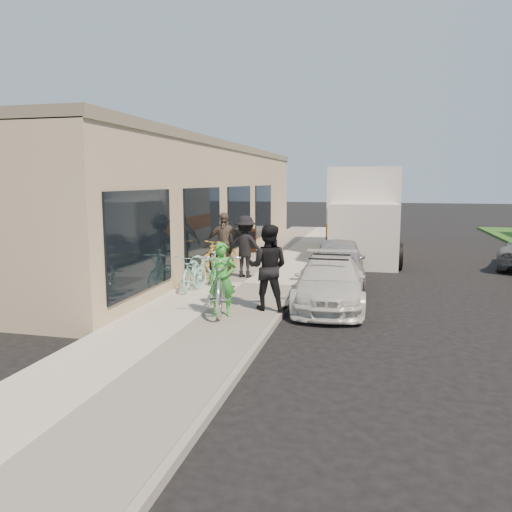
{
  "coord_description": "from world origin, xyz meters",
  "views": [
    {
      "loc": [
        1.48,
        -9.87,
        2.89
      ],
      "look_at": [
        -1.4,
        2.01,
        1.05
      ],
      "focal_mm": 35.0,
      "sensor_mm": 36.0,
      "label": 1
    }
  ],
  "objects_px": {
    "bystander_a": "(245,247)",
    "tandem_bike": "(222,281)",
    "moving_truck": "(362,217)",
    "bystander_b": "(224,244)",
    "sedan_silver": "(338,261)",
    "cruiser_bike_b": "(192,271)",
    "sandwich_board": "(249,241)",
    "cruiser_bike_a": "(210,269)",
    "bike_rack": "(214,264)",
    "sedan_white": "(330,282)",
    "man_standing": "(268,267)",
    "cruiser_bike_c": "(220,257)",
    "woman_rider": "(222,279)"
  },
  "relations": [
    {
      "from": "tandem_bike",
      "to": "woman_rider",
      "type": "xyz_separation_m",
      "value": [
        0.16,
        -0.5,
        0.13
      ]
    },
    {
      "from": "moving_truck",
      "to": "cruiser_bike_b",
      "type": "bearing_deg",
      "value": -118.36
    },
    {
      "from": "bystander_b",
      "to": "moving_truck",
      "type": "bearing_deg",
      "value": 55.56
    },
    {
      "from": "sandwich_board",
      "to": "sedan_silver",
      "type": "distance_m",
      "value": 5.67
    },
    {
      "from": "sandwich_board",
      "to": "bystander_b",
      "type": "relative_size",
      "value": 0.49
    },
    {
      "from": "cruiser_bike_b",
      "to": "cruiser_bike_c",
      "type": "relative_size",
      "value": 0.94
    },
    {
      "from": "cruiser_bike_c",
      "to": "bystander_b",
      "type": "height_order",
      "value": "bystander_b"
    },
    {
      "from": "sedan_white",
      "to": "bystander_a",
      "type": "bearing_deg",
      "value": 137.04
    },
    {
      "from": "cruiser_bike_a",
      "to": "bystander_b",
      "type": "xyz_separation_m",
      "value": [
        -0.09,
        1.52,
        0.48
      ]
    },
    {
      "from": "cruiser_bike_a",
      "to": "bystander_a",
      "type": "bearing_deg",
      "value": 83.25
    },
    {
      "from": "sandwich_board",
      "to": "tandem_bike",
      "type": "xyz_separation_m",
      "value": [
        1.59,
        -8.49,
        0.16
      ]
    },
    {
      "from": "moving_truck",
      "to": "man_standing",
      "type": "xyz_separation_m",
      "value": [
        -1.67,
        -9.78,
        -0.44
      ]
    },
    {
      "from": "moving_truck",
      "to": "man_standing",
      "type": "relative_size",
      "value": 3.81
    },
    {
      "from": "bike_rack",
      "to": "bystander_b",
      "type": "height_order",
      "value": "bystander_b"
    },
    {
      "from": "moving_truck",
      "to": "bystander_b",
      "type": "bearing_deg",
      "value": -122.94
    },
    {
      "from": "sandwich_board",
      "to": "moving_truck",
      "type": "distance_m",
      "value": 4.57
    },
    {
      "from": "woman_rider",
      "to": "cruiser_bike_a",
      "type": "relative_size",
      "value": 1.01
    },
    {
      "from": "sedan_white",
      "to": "cruiser_bike_c",
      "type": "distance_m",
      "value": 4.04
    },
    {
      "from": "sedan_white",
      "to": "bystander_a",
      "type": "height_order",
      "value": "bystander_a"
    },
    {
      "from": "cruiser_bike_c",
      "to": "bystander_a",
      "type": "bearing_deg",
      "value": 15.58
    },
    {
      "from": "bystander_a",
      "to": "sedan_white",
      "type": "bearing_deg",
      "value": 145.35
    },
    {
      "from": "man_standing",
      "to": "cruiser_bike_b",
      "type": "height_order",
      "value": "man_standing"
    },
    {
      "from": "bystander_a",
      "to": "cruiser_bike_b",
      "type": "bearing_deg",
      "value": 67.35
    },
    {
      "from": "moving_truck",
      "to": "tandem_bike",
      "type": "relative_size",
      "value": 2.93
    },
    {
      "from": "bystander_a",
      "to": "bystander_b",
      "type": "bearing_deg",
      "value": -1.46
    },
    {
      "from": "man_standing",
      "to": "cruiser_bike_a",
      "type": "xyz_separation_m",
      "value": [
        -1.98,
        1.96,
        -0.47
      ]
    },
    {
      "from": "sandwich_board",
      "to": "sedan_silver",
      "type": "height_order",
      "value": "sedan_silver"
    },
    {
      "from": "woman_rider",
      "to": "tandem_bike",
      "type": "bearing_deg",
      "value": 87.8
    },
    {
      "from": "cruiser_bike_a",
      "to": "bystander_a",
      "type": "xyz_separation_m",
      "value": [
        0.58,
        1.45,
        0.43
      ]
    },
    {
      "from": "sandwich_board",
      "to": "tandem_bike",
      "type": "distance_m",
      "value": 8.64
    },
    {
      "from": "moving_truck",
      "to": "bystander_b",
      "type": "relative_size",
      "value": 3.78
    },
    {
      "from": "tandem_bike",
      "to": "bike_rack",
      "type": "bearing_deg",
      "value": 97.42
    },
    {
      "from": "tandem_bike",
      "to": "cruiser_bike_a",
      "type": "distance_m",
      "value": 2.44
    },
    {
      "from": "sedan_white",
      "to": "sedan_silver",
      "type": "xyz_separation_m",
      "value": [
        -0.03,
        2.72,
        0.07
      ]
    },
    {
      "from": "sedan_silver",
      "to": "bystander_b",
      "type": "xyz_separation_m",
      "value": [
        -3.25,
        -0.49,
        0.44
      ]
    },
    {
      "from": "cruiser_bike_b",
      "to": "man_standing",
      "type": "bearing_deg",
      "value": -42.35
    },
    {
      "from": "sandwich_board",
      "to": "man_standing",
      "type": "distance_m",
      "value": 8.64
    },
    {
      "from": "sedan_white",
      "to": "cruiser_bike_b",
      "type": "relative_size",
      "value": 2.28
    },
    {
      "from": "woman_rider",
      "to": "cruiser_bike_a",
      "type": "xyz_separation_m",
      "value": [
        -1.19,
        2.71,
        -0.31
      ]
    },
    {
      "from": "cruiser_bike_a",
      "to": "cruiser_bike_b",
      "type": "bearing_deg",
      "value": -120.2
    },
    {
      "from": "sedan_white",
      "to": "cruiser_bike_c",
      "type": "xyz_separation_m",
      "value": [
        -3.39,
        2.19,
        0.14
      ]
    },
    {
      "from": "bike_rack",
      "to": "cruiser_bike_a",
      "type": "bearing_deg",
      "value": -83.56
    },
    {
      "from": "sedan_silver",
      "to": "cruiser_bike_b",
      "type": "distance_m",
      "value": 4.25
    },
    {
      "from": "woman_rider",
      "to": "man_standing",
      "type": "height_order",
      "value": "man_standing"
    },
    {
      "from": "bike_rack",
      "to": "bystander_b",
      "type": "distance_m",
      "value": 1.11
    },
    {
      "from": "bike_rack",
      "to": "man_standing",
      "type": "relative_size",
      "value": 0.46
    },
    {
      "from": "sedan_white",
      "to": "sedan_silver",
      "type": "relative_size",
      "value": 1.07
    },
    {
      "from": "bike_rack",
      "to": "bystander_b",
      "type": "relative_size",
      "value": 0.46
    },
    {
      "from": "bystander_a",
      "to": "tandem_bike",
      "type": "bearing_deg",
      "value": 101.93
    },
    {
      "from": "tandem_bike",
      "to": "cruiser_bike_c",
      "type": "distance_m",
      "value": 3.89
    }
  ]
}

